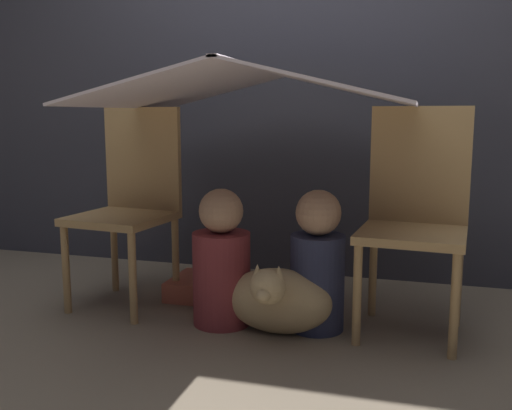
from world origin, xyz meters
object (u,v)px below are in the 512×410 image
chair_right (415,211)px  dog (277,299)px  person_second (318,266)px  person_front (222,264)px

chair_right → dog: (-0.55, -0.24, -0.37)m
person_second → dog: bearing=-143.0°
person_front → dog: 0.31m
person_front → person_second: 0.43m
person_second → dog: 0.23m
dog → chair_right: bearing=23.3°
person_front → dog: bearing=-12.6°
person_front → person_second: size_ratio=0.99×
chair_right → dog: 0.71m
person_front → dog: (0.27, -0.06, -0.12)m
chair_right → person_front: chair_right is taller
person_front → person_second: person_second is taller
dog → person_front: bearing=167.4°
chair_right → person_second: 0.48m
dog → person_second: bearing=37.0°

